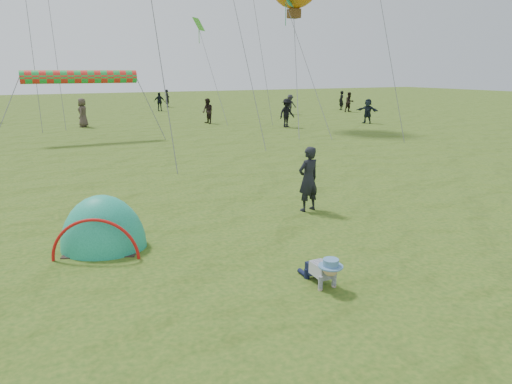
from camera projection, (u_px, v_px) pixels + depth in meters
name	position (u px, v px, depth m)	size (l,w,h in m)	color
ground	(308.00, 268.00, 8.21)	(140.00, 140.00, 0.00)	#274B14
crawling_toddler	(323.00, 270.00, 7.48)	(0.51, 0.72, 0.55)	black
popup_tent	(105.00, 247.00, 9.16)	(1.68, 1.38, 2.17)	#178262
standing_adult	(308.00, 179.00, 11.37)	(0.60, 0.39, 1.64)	black
crowd_person_0	(341.00, 100.00, 40.69)	(0.61, 0.40, 1.68)	black
crowd_person_3	(287.00, 113.00, 28.29)	(1.14, 0.66, 1.77)	black
crowd_person_4	(83.00, 113.00, 28.42)	(0.87, 0.57, 1.78)	#433730
crowd_person_5	(368.00, 111.00, 30.46)	(1.50, 0.48, 1.62)	black
crowd_person_7	(349.00, 102.00, 38.76)	(0.81, 0.63, 1.66)	black
crowd_person_8	(159.00, 102.00, 39.77)	(0.93, 0.39, 1.59)	black
crowd_person_9	(290.00, 105.00, 36.60)	(1.02, 0.58, 1.58)	#24242A
crowd_person_12	(167.00, 98.00, 43.95)	(0.61, 0.40, 1.67)	black
crowd_person_13	(208.00, 111.00, 30.25)	(0.81, 0.63, 1.66)	black
rainbow_tube_kite	(80.00, 77.00, 22.37)	(0.64, 0.64, 5.37)	red
diamond_kite_9	(199.00, 24.00, 32.05)	(1.04, 1.04, 0.00)	green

